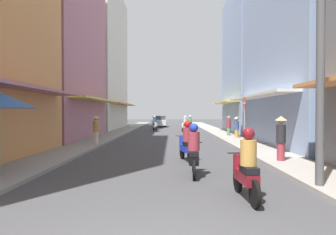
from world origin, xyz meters
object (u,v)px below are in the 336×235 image
object	(u,v)px
utility_pole	(321,34)
motorbike_blue	(186,143)
pedestrian_crossing	(281,137)
street_sign_no_entry	(244,116)
parked_car	(160,121)
motorbike_black	(194,152)
pedestrian_foreground	(96,129)
motorbike_white	(185,125)
motorbike_green	(156,125)
pedestrian_far	(229,126)
motorbike_silver	(155,124)
motorbike_maroon	(246,167)
motorbike_red	(190,123)
pedestrian_midway	(237,126)

from	to	relation	value
utility_pole	motorbike_blue	bearing A→B (deg)	125.19
pedestrian_crossing	utility_pole	size ratio (longest dim) A/B	0.24
utility_pole	street_sign_no_entry	bearing A→B (deg)	90.79
parked_car	motorbike_blue	bearing A→B (deg)	-85.58
motorbike_black	pedestrian_foreground	world-z (taller)	pedestrian_foreground
motorbike_white	pedestrian_crossing	xyz separation A→B (m)	(2.81, -17.32, 0.29)
motorbike_blue	motorbike_green	bearing A→B (deg)	96.04
motorbike_white	pedestrian_far	bearing A→B (deg)	-57.91
motorbike_silver	motorbike_maroon	distance (m)	23.89
motorbike_green	pedestrian_foreground	xyz separation A→B (m)	(-2.67, -15.63, 0.46)
motorbike_red	pedestrian_crossing	bearing A→B (deg)	-85.44
pedestrian_far	pedestrian_crossing	bearing A→B (deg)	-91.70
motorbike_black	pedestrian_crossing	world-z (taller)	pedestrian_crossing
motorbike_red	pedestrian_foreground	bearing A→B (deg)	-109.82
motorbike_silver	parked_car	xyz separation A→B (m)	(0.08, 9.35, 0.04)
motorbike_white	motorbike_maroon	xyz separation A→B (m)	(0.40, -21.95, 0.00)
motorbike_black	parked_car	bearing A→B (deg)	94.23
parked_car	utility_pole	xyz separation A→B (m)	(5.20, -32.18, 3.05)
pedestrian_foreground	street_sign_no_entry	size ratio (longest dim) A/B	0.65
motorbike_black	motorbike_silver	distance (m)	21.30
motorbike_blue	motorbike_maroon	world-z (taller)	same
motorbike_maroon	motorbike_red	distance (m)	28.74
motorbike_red	motorbike_blue	bearing A→B (deg)	-93.75
motorbike_green	motorbike_white	bearing A→B (deg)	-57.02
pedestrian_crossing	pedestrian_foreground	world-z (taller)	pedestrian_crossing
pedestrian_far	street_sign_no_entry	size ratio (longest dim) A/B	0.61
utility_pole	motorbike_maroon	bearing A→B (deg)	-157.31
motorbike_blue	pedestrian_foreground	world-z (taller)	pedestrian_foreground
motorbike_silver	motorbike_red	distance (m)	6.33
motorbike_black	pedestrian_far	distance (m)	14.88
motorbike_green	pedestrian_far	size ratio (longest dim) A/B	1.12
pedestrian_crossing	pedestrian_far	world-z (taller)	pedestrian_crossing
motorbike_silver	parked_car	size ratio (longest dim) A/B	0.43
motorbike_blue	utility_pole	size ratio (longest dim) A/B	0.24
motorbike_black	parked_car	distance (m)	30.61
motorbike_silver	pedestrian_foreground	bearing A→B (deg)	-101.76
motorbike_silver	motorbike_red	world-z (taller)	same
motorbike_black	parked_car	xyz separation A→B (m)	(-2.26, 30.52, 0.04)
motorbike_blue	motorbike_red	xyz separation A→B (m)	(1.55, 23.58, 0.00)
motorbike_maroon	utility_pole	size ratio (longest dim) A/B	0.24
motorbike_white	pedestrian_far	xyz separation A→B (m)	(3.17, -5.06, 0.10)
pedestrian_crossing	parked_car	bearing A→B (deg)	101.21
motorbike_maroon	motorbike_black	bearing A→B (deg)	110.91
motorbike_black	motorbike_white	world-z (taller)	same
motorbike_green	pedestrian_foreground	bearing A→B (deg)	-99.68
motorbike_black	motorbike_green	xyz separation A→B (m)	(-2.35, 23.95, -0.20)
parked_car	pedestrian_far	xyz separation A→B (m)	(5.99, -16.12, 0.07)
motorbike_blue	pedestrian_far	xyz separation A→B (m)	(3.83, 11.74, 0.10)
utility_pole	parked_car	bearing A→B (deg)	99.18
pedestrian_foreground	pedestrian_midway	size ratio (longest dim) A/B	1.07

